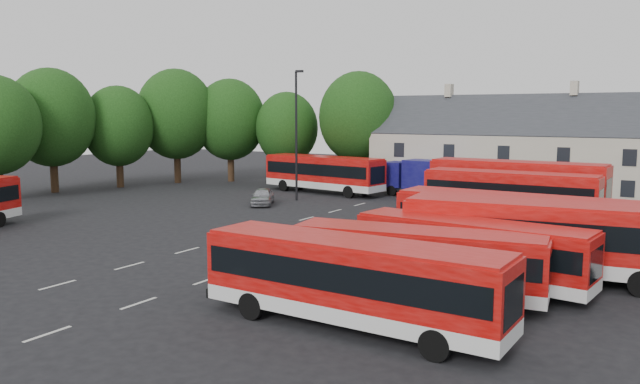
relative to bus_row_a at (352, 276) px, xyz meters
The scene contains 15 objects.
ground 15.87m from the bus_row_a, 148.81° to the left, with size 140.00×140.00×0.00m, color black.
lane_markings 15.07m from the bus_row_a, 137.22° to the left, with size 5.15×33.80×0.01m.
treeline 44.18m from the bus_row_a, 141.19° to the left, with size 29.92×32.59×12.01m.
terrace_houses 38.21m from the bus_row_a, 89.22° to the left, with size 35.70×7.13×10.06m.
bus_row_a is the anchor object (origin of this frame).
bus_row_b 4.40m from the bus_row_a, 82.77° to the left, with size 10.23×3.70×2.83m.
bus_row_c 7.49m from the bus_row_a, 76.07° to the left, with size 10.30×3.34×2.86m.
bus_row_d 10.99m from the bus_row_a, 67.48° to the left, with size 12.50×4.19×3.47m.
bus_row_e 13.03m from the bus_row_a, 79.67° to the left, with size 11.92×2.99×3.36m.
bus_dd_south 18.13m from the bus_row_a, 88.08° to the left, with size 9.79×2.32×4.01m.
bus_dd_north 21.36m from the bus_row_a, 89.57° to the left, with size 10.79×2.85×4.39m.
bus_north 36.55m from the bus_row_a, 122.63° to the left, with size 12.34×4.41×3.41m.
box_truck 34.69m from the bus_row_a, 107.83° to the left, with size 7.72×3.29×3.27m.
silver_car 29.71m from the bus_row_a, 132.58° to the left, with size 1.63×4.05×1.38m, color #A5A7AD.
lamppost 32.15m from the bus_row_a, 126.94° to the left, with size 0.75×0.32×10.91m.
Camera 1 is at (23.37, -26.46, 7.41)m, focal length 35.00 mm.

